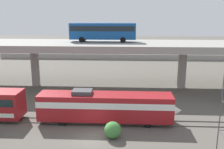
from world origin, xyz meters
TOP-DOWN VIEW (x-y plane):
  - ground_plane at (0.00, 0.00)m, footprint 260.00×260.00m
  - rail_strip_near at (0.00, 3.27)m, footprint 110.00×0.12m
  - rail_strip_far at (0.00, 4.73)m, footprint 110.00×0.12m
  - train_locomotive at (1.71, 4.00)m, footprint 17.67×3.04m
  - highway_overpass at (0.00, 20.00)m, footprint 96.00×11.65m
  - transit_bus_on_overpass at (-0.90, 21.14)m, footprint 12.00×2.68m
  - pier_parking_lot at (0.00, 55.00)m, footprint 69.20×13.84m
  - parked_car_0 at (-3.83, 54.42)m, footprint 4.32×1.92m
  - parked_car_1 at (1.09, 57.22)m, footprint 4.38×1.84m
  - parked_car_2 at (13.84, 53.53)m, footprint 4.56×1.82m
  - parked_car_3 at (-10.00, 51.84)m, footprint 4.38×1.86m
  - parked_car_4 at (28.95, 54.91)m, footprint 4.46×1.84m
  - parked_car_5 at (23.43, 54.52)m, footprint 4.08×1.86m
  - parked_car_6 at (22.26, 57.39)m, footprint 4.34×1.92m
  - harbor_water at (0.00, 78.00)m, footprint 140.00×36.00m
  - shrub_right at (2.04, -0.10)m, footprint 1.85×1.85m

SIDE VIEW (x-z plane):
  - ground_plane at x=0.00m, z-range 0.00..0.00m
  - harbor_water at x=0.00m, z-range 0.00..0.01m
  - rail_strip_near at x=0.00m, z-range 0.00..0.12m
  - rail_strip_far at x=0.00m, z-range 0.00..0.12m
  - pier_parking_lot at x=0.00m, z-range 0.00..1.64m
  - shrub_right at x=2.04m, z-range 0.00..1.85m
  - train_locomotive at x=1.71m, z-range 0.10..4.28m
  - parked_car_5 at x=23.43m, z-range 1.66..3.16m
  - parked_car_1 at x=1.09m, z-range 1.66..3.16m
  - parked_car_3 at x=-10.00m, z-range 1.66..3.16m
  - parked_car_4 at x=28.95m, z-range 1.66..3.16m
  - parked_car_2 at x=13.84m, z-range 1.66..3.16m
  - parked_car_0 at x=-3.83m, z-range 1.66..3.16m
  - parked_car_6 at x=22.26m, z-range 1.66..3.16m
  - highway_overpass at x=0.00m, z-range 3.34..11.58m
  - transit_bus_on_overpass at x=-0.90m, z-range 8.60..12.00m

